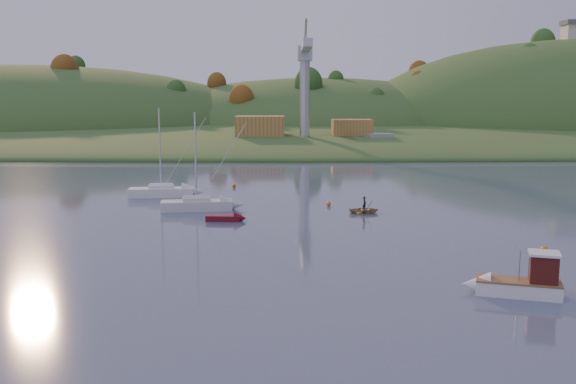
{
  "coord_description": "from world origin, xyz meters",
  "views": [
    {
      "loc": [
        -2.87,
        -23.08,
        11.89
      ],
      "look_at": [
        -2.38,
        36.88,
        2.81
      ],
      "focal_mm": 40.0,
      "sensor_mm": 36.0,
      "label": 1
    }
  ],
  "objects_px": {
    "canoe": "(364,210)",
    "red_tender": "(231,218)",
    "sailboat_far": "(161,191)",
    "sailboat_near": "(197,204)",
    "fishing_boat": "(512,282)"
  },
  "relations": [
    {
      "from": "canoe",
      "to": "red_tender",
      "type": "xyz_separation_m",
      "value": [
        -13.24,
        -4.0,
        -0.04
      ]
    },
    {
      "from": "sailboat_far",
      "to": "sailboat_near",
      "type": "bearing_deg",
      "value": -65.0
    },
    {
      "from": "sailboat_near",
      "to": "canoe",
      "type": "distance_m",
      "value": 17.39
    },
    {
      "from": "fishing_boat",
      "to": "sailboat_near",
      "type": "height_order",
      "value": "sailboat_near"
    },
    {
      "from": "sailboat_near",
      "to": "canoe",
      "type": "height_order",
      "value": "sailboat_near"
    },
    {
      "from": "red_tender",
      "to": "fishing_boat",
      "type": "bearing_deg",
      "value": -46.64
    },
    {
      "from": "sailboat_far",
      "to": "canoe",
      "type": "xyz_separation_m",
      "value": [
        22.7,
        -10.91,
        -0.38
      ]
    },
    {
      "from": "fishing_boat",
      "to": "red_tender",
      "type": "xyz_separation_m",
      "value": [
        -18.66,
        23.05,
        -0.53
      ]
    },
    {
      "from": "sailboat_near",
      "to": "sailboat_far",
      "type": "bearing_deg",
      "value": 113.54
    },
    {
      "from": "fishing_boat",
      "to": "red_tender",
      "type": "distance_m",
      "value": 29.66
    },
    {
      "from": "sailboat_near",
      "to": "sailboat_far",
      "type": "xyz_separation_m",
      "value": [
        -5.4,
        9.17,
        0.01
      ]
    },
    {
      "from": "fishing_boat",
      "to": "red_tender",
      "type": "relative_size",
      "value": 1.53
    },
    {
      "from": "red_tender",
      "to": "sailboat_far",
      "type": "bearing_deg",
      "value": 126.75
    },
    {
      "from": "sailboat_far",
      "to": "red_tender",
      "type": "bearing_deg",
      "value": -63.12
    },
    {
      "from": "fishing_boat",
      "to": "red_tender",
      "type": "height_order",
      "value": "fishing_boat"
    }
  ]
}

